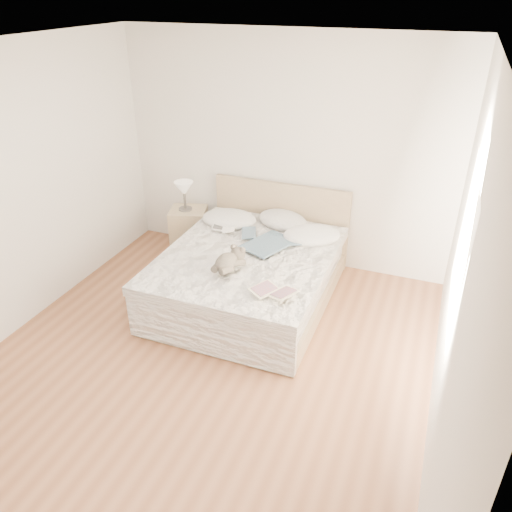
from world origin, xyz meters
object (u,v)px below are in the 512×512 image
table_lamp (184,190)px  bed (251,273)px  nightstand (189,229)px  photo_book (224,228)px  childrens_book (274,292)px  teddy_bear (227,268)px

table_lamp → bed: bearing=-32.7°
nightstand → photo_book: 0.92m
bed → childrens_book: 0.95m
bed → nightstand: bed is taller
table_lamp → photo_book: bearing=-31.4°
photo_book → teddy_bear: size_ratio=0.80×
nightstand → teddy_bear: size_ratio=1.58×
nightstand → photo_book: (0.72, -0.47, 0.35)m
nightstand → photo_book: size_ratio=1.98×
bed → teddy_bear: 0.62m
nightstand → childrens_book: childrens_book is taller
photo_book → table_lamp: bearing=130.9°
bed → photo_book: bed is taller
nightstand → teddy_bear: (1.13, -1.31, 0.37)m
nightstand → table_lamp: (-0.03, -0.01, 0.55)m
bed → table_lamp: bearing=147.3°
table_lamp → childrens_book: (1.72, -1.50, -0.20)m
bed → childrens_book: size_ratio=5.61×
childrens_book → nightstand: bearing=165.3°
nightstand → table_lamp: bearing=-154.1°
bed → table_lamp: bed is taller
table_lamp → teddy_bear: size_ratio=1.05×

